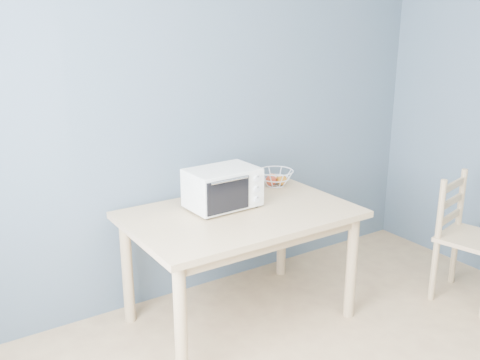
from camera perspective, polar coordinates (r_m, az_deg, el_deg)
dining_table at (r=3.36m, az=0.04°, el=-5.01°), size 1.40×0.90×0.75m
toaster_oven at (r=3.34m, az=-2.12°, el=-0.86°), size 0.45×0.34×0.26m
fruit_basket at (r=3.82m, az=3.77°, el=0.23°), size 0.30×0.30×0.12m
dining_chair at (r=4.03m, az=23.04°, el=-5.91°), size 0.50×0.50×0.88m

